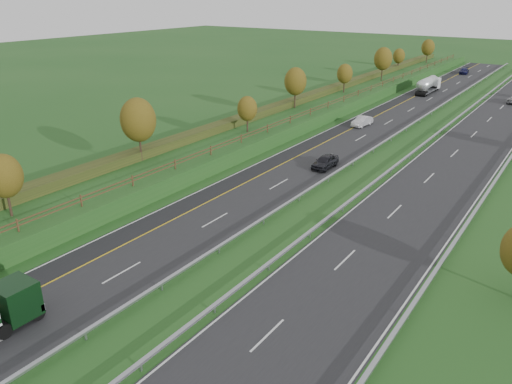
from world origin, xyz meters
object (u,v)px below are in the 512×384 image
car_dark_near (325,162)px  car_silver_mid (362,121)px  car_small_far (464,71)px  road_tanker (429,84)px

car_dark_near → car_silver_mid: bearing=102.7°
car_small_far → car_silver_mid: bearing=-97.6°
road_tanker → car_dark_near: road_tanker is taller
road_tanker → car_small_far: bearing=90.0°
road_tanker → car_silver_mid: road_tanker is taller
car_dark_near → car_silver_mid: size_ratio=0.99×
car_dark_near → car_small_far: size_ratio=0.92×
car_dark_near → road_tanker: bearing=95.3°
car_dark_near → car_silver_mid: (-4.63, 22.74, -0.02)m
car_silver_mid → car_small_far: car_silver_mid is taller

